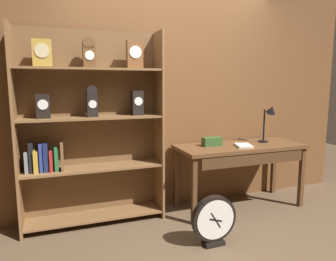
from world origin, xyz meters
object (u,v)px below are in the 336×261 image
at_px(toolbox_small, 212,142).
at_px(round_clock_large, 214,220).
at_px(desk_lamp, 269,117).
at_px(open_repair_manual, 244,146).
at_px(workbench, 241,152).
at_px(bookshelf, 89,127).

relative_size(toolbox_small, round_clock_large, 0.47).
relative_size(desk_lamp, open_repair_manual, 2.10).
distance_m(desk_lamp, round_clock_large, 1.55).
xyz_separation_m(workbench, round_clock_large, (-0.71, -0.67, -0.43)).
xyz_separation_m(bookshelf, workbench, (1.69, -0.19, -0.35)).
xyz_separation_m(bookshelf, toolbox_small, (1.35, -0.10, -0.22)).
bearing_deg(bookshelf, open_repair_manual, -9.22).
bearing_deg(bookshelf, workbench, -6.39).
relative_size(workbench, desk_lamp, 3.24).
bearing_deg(workbench, round_clock_large, -136.62).
relative_size(bookshelf, desk_lamp, 4.30).
bearing_deg(toolbox_small, open_repair_manual, -28.88).
bearing_deg(desk_lamp, round_clock_large, -147.40).
xyz_separation_m(bookshelf, desk_lamp, (2.09, -0.15, 0.04)).
relative_size(workbench, round_clock_large, 3.24).
height_order(workbench, toolbox_small, toolbox_small).
relative_size(bookshelf, workbench, 1.33).
height_order(open_repair_manual, round_clock_large, open_repair_manual).
distance_m(bookshelf, open_repair_manual, 1.70).
bearing_deg(round_clock_large, bookshelf, 138.78).
bearing_deg(workbench, open_repair_manual, -108.07).
bearing_deg(round_clock_large, workbench, 43.38).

